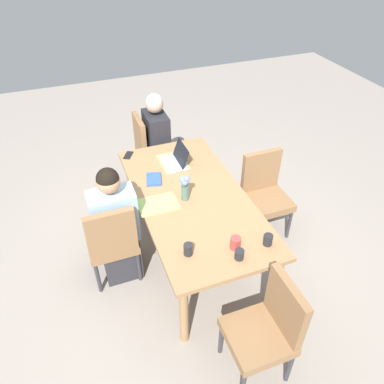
{
  "coord_description": "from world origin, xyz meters",
  "views": [
    {
      "loc": [
        -2.5,
        0.94,
        2.87
      ],
      "look_at": [
        0.0,
        0.0,
        0.77
      ],
      "focal_mm": 34.73,
      "sensor_mm": 36.0,
      "label": 1
    }
  ],
  "objects": [
    {
      "name": "ground_plane",
      "position": [
        0.0,
        0.0,
        0.0
      ],
      "size": [
        10.0,
        10.0,
        0.0
      ],
      "primitive_type": "plane",
      "color": "gray"
    },
    {
      "name": "dining_table",
      "position": [
        0.0,
        0.0,
        0.65
      ],
      "size": [
        1.98,
        0.98,
        0.72
      ],
      "color": "#9E754C",
      "rests_on": "ground_plane"
    },
    {
      "name": "chair_head_right_left_near",
      "position": [
        1.35,
        0.04,
        0.5
      ],
      "size": [
        0.44,
        0.44,
        0.9
      ],
      "color": "olive",
      "rests_on": "ground_plane"
    },
    {
      "name": "person_head_right_left_near",
      "position": [
        1.29,
        -0.03,
        0.53
      ],
      "size": [
        0.4,
        0.36,
        1.19
      ],
      "color": "#2D2D33",
      "rests_on": "ground_plane"
    },
    {
      "name": "chair_far_left_mid",
      "position": [
        -0.07,
        0.79,
        0.5
      ],
      "size": [
        0.44,
        0.44,
        0.9
      ],
      "color": "olive",
      "rests_on": "ground_plane"
    },
    {
      "name": "person_far_left_mid",
      "position": [
        0.01,
        0.73,
        0.53
      ],
      "size": [
        0.36,
        0.4,
        1.19
      ],
      "color": "#2D2D33",
      "rests_on": "ground_plane"
    },
    {
      "name": "chair_head_left_left_far",
      "position": [
        -1.31,
        -0.09,
        0.5
      ],
      "size": [
        0.44,
        0.44,
        0.9
      ],
      "color": "olive",
      "rests_on": "ground_plane"
    },
    {
      "name": "chair_near_right_near",
      "position": [
        0.09,
        -0.84,
        0.5
      ],
      "size": [
        0.44,
        0.44,
        0.9
      ],
      "color": "olive",
      "rests_on": "ground_plane"
    },
    {
      "name": "flower_vase",
      "position": [
        -0.02,
        0.07,
        0.88
      ],
      "size": [
        0.09,
        0.09,
        0.27
      ],
      "color": "#4C6B60",
      "rests_on": "dining_table"
    },
    {
      "name": "placemat_head_right_left_near",
      "position": [
        0.61,
        -0.01,
        0.72
      ],
      "size": [
        0.37,
        0.27,
        0.0
      ],
      "primitive_type": "cube",
      "rotation": [
        0.0,
        0.0,
        3.17
      ],
      "color": "#9EBC66",
      "rests_on": "dining_table"
    },
    {
      "name": "placemat_far_left_mid",
      "position": [
        0.0,
        0.33,
        0.72
      ],
      "size": [
        0.26,
        0.36,
        0.0
      ],
      "primitive_type": "cube",
      "rotation": [
        0.0,
        0.0,
        -1.58
      ],
      "color": "#9EBC66",
      "rests_on": "dining_table"
    },
    {
      "name": "laptop_head_right_left_near",
      "position": [
        0.57,
        -0.04,
        0.77
      ],
      "size": [
        0.32,
        0.22,
        0.21
      ],
      "color": "silver",
      "rests_on": "dining_table"
    },
    {
      "name": "coffee_mug_near_left",
      "position": [
        -0.72,
        -0.09,
        0.77
      ],
      "size": [
        0.09,
        0.09,
        0.1
      ],
      "primitive_type": "cylinder",
      "color": "#AD3D38",
      "rests_on": "dining_table"
    },
    {
      "name": "coffee_mug_near_right",
      "position": [
        -0.83,
        -0.07,
        0.76
      ],
      "size": [
        0.07,
        0.07,
        0.08
      ],
      "primitive_type": "cylinder",
      "color": "#232328",
      "rests_on": "dining_table"
    },
    {
      "name": "coffee_mug_centre_left",
      "position": [
        -0.78,
        -0.35,
        0.77
      ],
      "size": [
        0.07,
        0.07,
        0.09
      ],
      "primitive_type": "cylinder",
      "color": "#232328",
      "rests_on": "dining_table"
    },
    {
      "name": "coffee_mug_centre_right",
      "position": [
        -0.66,
        0.28,
        0.77
      ],
      "size": [
        0.07,
        0.07,
        0.1
      ],
      "primitive_type": "cylinder",
      "color": "#232328",
      "rests_on": "dining_table"
    },
    {
      "name": "book_red_cover",
      "position": [
        0.36,
        0.26,
        0.74
      ],
      "size": [
        0.23,
        0.18,
        0.03
      ],
      "primitive_type": "cube",
      "rotation": [
        0.0,
        0.0,
        -0.25
      ],
      "color": "#335693",
      "rests_on": "dining_table"
    },
    {
      "name": "phone_black",
      "position": [
        0.89,
        0.4,
        0.73
      ],
      "size": [
        0.17,
        0.14,
        0.01
      ],
      "primitive_type": "cube",
      "rotation": [
        0.0,
        0.0,
        2.61
      ],
      "color": "black",
      "rests_on": "dining_table"
    }
  ]
}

